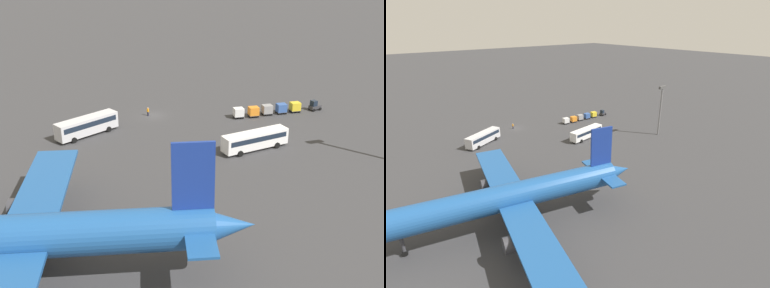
{
  "view_description": "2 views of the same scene",
  "coord_description": "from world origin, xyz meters",
  "views": [
    {
      "loc": [
        20.52,
        88.34,
        32.75
      ],
      "look_at": [
        -1.13,
        22.06,
        2.69
      ],
      "focal_mm": 45.0,
      "sensor_mm": 36.0,
      "label": 1
    },
    {
      "loc": [
        42.18,
        85.62,
        32.63
      ],
      "look_at": [
        -3.8,
        28.21,
        2.43
      ],
      "focal_mm": 28.0,
      "sensor_mm": 36.0,
      "label": 2
    }
  ],
  "objects": [
    {
      "name": "ground_plane",
      "position": [
        0.0,
        0.0,
        0.0
      ],
      "size": [
        600.0,
        600.0,
        0.0
      ],
      "primitive_type": "plane",
      "color": "#38383A"
    },
    {
      "name": "airplane",
      "position": [
        25.46,
        45.26,
        5.71
      ],
      "size": [
        49.53,
        43.27,
        15.22
      ],
      "rotation": [
        0.0,
        0.0,
        -0.22
      ],
      "color": "#1E5193",
      "rests_on": "ground"
    },
    {
      "name": "shuttle_bus_near",
      "position": [
        13.5,
        6.46,
        2.0
      ],
      "size": [
        11.73,
        7.74,
        3.36
      ],
      "rotation": [
        0.0,
        0.0,
        0.47
      ],
      "color": "silver",
      "rests_on": "ground"
    },
    {
      "name": "shuttle_bus_far",
      "position": [
        -12.35,
        21.55,
        1.89
      ],
      "size": [
        12.11,
        4.43,
        3.14
      ],
      "rotation": [
        0.0,
        0.0,
        0.17
      ],
      "color": "white",
      "rests_on": "ground"
    },
    {
      "name": "baggage_tug",
      "position": [
        -32.48,
        7.14,
        0.94
      ],
      "size": [
        2.61,
        2.03,
        2.1
      ],
      "rotation": [
        0.0,
        0.0,
        0.19
      ],
      "color": "#333338",
      "rests_on": "ground"
    },
    {
      "name": "worker_person",
      "position": [
        0.83,
        -0.14,
        0.87
      ],
      "size": [
        0.38,
        0.38,
        1.74
      ],
      "color": "#1E1E2D",
      "rests_on": "ground"
    },
    {
      "name": "cargo_cart_yellow",
      "position": [
        -28.05,
        7.0,
        1.19
      ],
      "size": [
        2.1,
        1.81,
        2.06
      ],
      "rotation": [
        0.0,
        0.0,
        -0.07
      ],
      "color": "#38383D",
      "rests_on": "ground"
    },
    {
      "name": "cargo_cart_blue",
      "position": [
        -24.98,
        6.93,
        1.19
      ],
      "size": [
        2.1,
        1.81,
        2.06
      ],
      "rotation": [
        0.0,
        0.0,
        -0.07
      ],
      "color": "#38383D",
      "rests_on": "ground"
    },
    {
      "name": "cargo_cart_grey",
      "position": [
        -21.91,
        6.75,
        1.19
      ],
      "size": [
        2.1,
        1.81,
        2.06
      ],
      "rotation": [
        0.0,
        0.0,
        -0.07
      ],
      "color": "#38383D",
      "rests_on": "ground"
    },
    {
      "name": "cargo_cart_orange",
      "position": [
        -18.83,
        6.99,
        1.19
      ],
      "size": [
        2.1,
        1.81,
        2.06
      ],
      "rotation": [
        0.0,
        0.0,
        -0.07
      ],
      "color": "#38383D",
      "rests_on": "ground"
    },
    {
      "name": "cargo_cart_white",
      "position": [
        -15.76,
        6.66,
        1.19
      ],
      "size": [
        2.1,
        1.81,
        2.06
      ],
      "rotation": [
        0.0,
        0.0,
        -0.07
      ],
      "color": "#38383D",
      "rests_on": "ground"
    }
  ]
}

